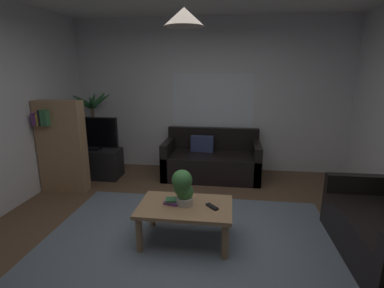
% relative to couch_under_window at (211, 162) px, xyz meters
% --- Properties ---
extents(floor, '(4.94, 5.19, 0.02)m').
position_rel_couch_under_window_xyz_m(floor, '(-0.10, -2.12, -0.29)').
color(floor, brown).
rests_on(floor, ground).
extents(rug, '(3.21, 2.85, 0.01)m').
position_rel_couch_under_window_xyz_m(rug, '(-0.10, -2.32, -0.27)').
color(rug, slate).
rests_on(rug, ground).
extents(wall_back, '(5.06, 0.06, 2.73)m').
position_rel_couch_under_window_xyz_m(wall_back, '(-0.10, 0.50, 1.09)').
color(wall_back, silver).
rests_on(wall_back, ground).
extents(window_pane, '(1.46, 0.01, 1.07)m').
position_rel_couch_under_window_xyz_m(window_pane, '(-0.02, 0.47, 0.96)').
color(window_pane, white).
extents(couch_under_window, '(1.64, 0.82, 0.82)m').
position_rel_couch_under_window_xyz_m(couch_under_window, '(0.00, 0.00, 0.00)').
color(couch_under_window, black).
rests_on(couch_under_window, ground).
extents(coffee_table, '(1.00, 0.64, 0.42)m').
position_rel_couch_under_window_xyz_m(coffee_table, '(-0.14, -2.02, 0.08)').
color(coffee_table, '#A87F56').
rests_on(coffee_table, ground).
extents(book_on_table_0, '(0.18, 0.15, 0.03)m').
position_rel_couch_under_window_xyz_m(book_on_table_0, '(-0.29, -2.01, 0.16)').
color(book_on_table_0, '#72387F').
rests_on(book_on_table_0, coffee_table).
extents(book_on_table_1, '(0.14, 0.13, 0.02)m').
position_rel_couch_under_window_xyz_m(book_on_table_1, '(-0.30, -2.00, 0.19)').
color(book_on_table_1, '#387247').
rests_on(book_on_table_1, coffee_table).
extents(remote_on_table_0, '(0.14, 0.15, 0.02)m').
position_rel_couch_under_window_xyz_m(remote_on_table_0, '(0.14, -2.04, 0.16)').
color(remote_on_table_0, black).
rests_on(remote_on_table_0, coffee_table).
extents(potted_plant_on_table, '(0.23, 0.23, 0.40)m').
position_rel_couch_under_window_xyz_m(potted_plant_on_table, '(-0.17, -2.01, 0.35)').
color(potted_plant_on_table, beige).
rests_on(potted_plant_on_table, coffee_table).
extents(tv_stand, '(0.90, 0.44, 0.50)m').
position_rel_couch_under_window_xyz_m(tv_stand, '(-2.02, -0.28, -0.03)').
color(tv_stand, black).
rests_on(tv_stand, ground).
extents(tv, '(0.91, 0.16, 0.56)m').
position_rel_couch_under_window_xyz_m(tv, '(-2.02, -0.30, 0.52)').
color(tv, black).
rests_on(tv, tv_stand).
extents(potted_palm_corner, '(0.85, 0.85, 1.51)m').
position_rel_couch_under_window_xyz_m(potted_palm_corner, '(-2.20, 0.17, 0.41)').
color(potted_palm_corner, '#B77051').
rests_on(potted_palm_corner, ground).
extents(bookshelf_corner, '(0.70, 0.31, 1.40)m').
position_rel_couch_under_window_xyz_m(bookshelf_corner, '(-2.21, -0.91, 0.44)').
color(bookshelf_corner, '#A87F56').
rests_on(bookshelf_corner, ground).
extents(pendant_lamp, '(0.38, 0.38, 0.52)m').
position_rel_couch_under_window_xyz_m(pendant_lamp, '(-0.14, -2.02, 2.02)').
color(pendant_lamp, black).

